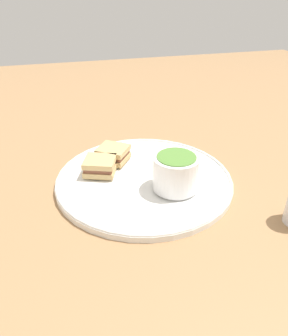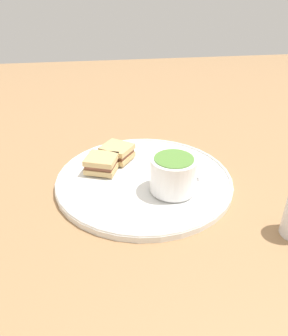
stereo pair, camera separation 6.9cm
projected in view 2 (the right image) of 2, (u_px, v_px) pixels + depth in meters
ground_plane at (144, 183)px, 0.71m from camera, size 2.40×2.40×0.00m
plate at (144, 179)px, 0.70m from camera, size 0.37×0.37×0.02m
soup_bowl at (173, 174)px, 0.64m from camera, size 0.09×0.09×0.07m
spoon at (181, 156)px, 0.77m from camera, size 0.04×0.13×0.01m
sandwich_half_near at (117, 152)px, 0.76m from camera, size 0.09×0.09×0.03m
sandwich_half_far at (102, 163)px, 0.71m from camera, size 0.08×0.08×0.03m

